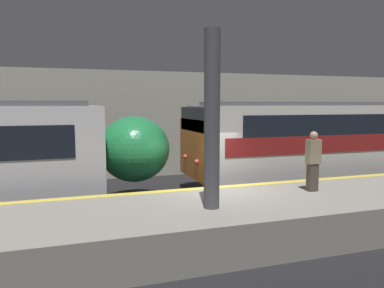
% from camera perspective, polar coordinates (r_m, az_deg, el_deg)
% --- Properties ---
extents(ground_plane, '(120.00, 120.00, 0.00)m').
position_cam_1_polar(ground_plane, '(11.57, 3.40, -11.19)').
color(ground_plane, black).
extents(platform, '(40.00, 3.52, 0.99)m').
position_cam_1_polar(platform, '(9.89, 7.30, -11.30)').
color(platform, gray).
rests_on(platform, ground).
extents(station_rear_barrier, '(50.00, 0.15, 4.97)m').
position_cam_1_polar(station_rear_barrier, '(17.88, -5.14, 3.03)').
color(station_rear_barrier, '#B2AD9E').
rests_on(station_rear_barrier, ground).
extents(support_pillar_near, '(0.37, 0.37, 4.18)m').
position_cam_1_polar(support_pillar_near, '(8.73, 3.06, 3.64)').
color(support_pillar_near, '#47474C').
rests_on(support_pillar_near, platform).
extents(person_waiting, '(0.38, 0.24, 1.70)m').
position_cam_1_polar(person_waiting, '(11.09, 17.96, -2.29)').
color(person_waiting, '#473D33').
rests_on(person_waiting, platform).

